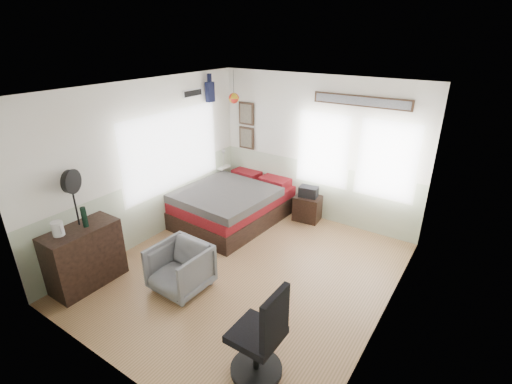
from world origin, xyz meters
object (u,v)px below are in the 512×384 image
bed (233,204)px  dresser (85,256)px  nightstand (307,208)px  armchair (180,268)px  task_chair (261,341)px

bed → dresser: 2.79m
nightstand → armchair: bearing=-106.8°
dresser → bed: bearing=78.2°
bed → task_chair: bearing=-44.8°
armchair → task_chair: task_chair is taller
dresser → task_chair: bearing=1.5°
armchair → task_chair: bearing=-16.7°
task_chair → nightstand: bearing=109.2°
nightstand → bed: bearing=-151.3°
armchair → nightstand: bearing=81.4°
bed → armchair: size_ratio=3.00×
bed → task_chair: size_ratio=1.98×
bed → armchair: bearing=-69.5°
dresser → armchair: (1.20, 0.66, -0.11)m
dresser → nightstand: dresser is taller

